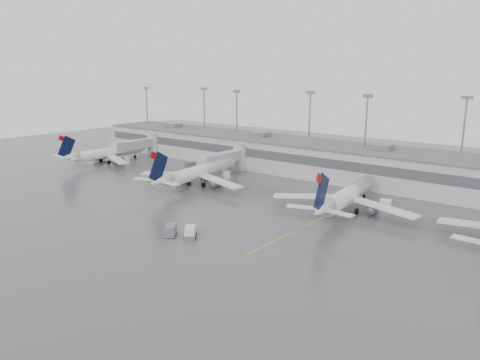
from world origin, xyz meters
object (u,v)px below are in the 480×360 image
Objects in this scene: jet_far_left at (106,153)px; jet_mid_left at (197,172)px; jet_mid_right at (347,195)px; baggage_tug at (190,234)px.

jet_mid_left reaches higher than jet_far_left.
jet_mid_left is 1.00× the size of jet_mid_right.
jet_mid_right is 9.21× the size of baggage_tug.
jet_mid_left is at bearing 177.86° from jet_mid_right.
jet_mid_right is at bearing 1.31° from jet_far_left.
jet_mid_left is at bearing 94.49° from baggage_tug.
baggage_tug is at bearing -120.95° from jet_mid_right.
jet_mid_right is at bearing -1.44° from jet_mid_left.
jet_far_left is 39.64m from jet_mid_left.
jet_far_left is 69.28m from baggage_tug.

